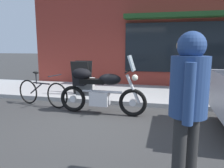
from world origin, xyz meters
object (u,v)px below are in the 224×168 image
at_px(touring_motorcycle, 97,88).
at_px(parked_bicycle, 42,92).
at_px(sandwich_board_sign, 82,78).
at_px(pedestrian_walking, 188,96).

xyz_separation_m(touring_motorcycle, parked_bicycle, (-1.65, 0.28, -0.24)).
relative_size(touring_motorcycle, sandwich_board_sign, 2.07).
bearing_deg(parked_bicycle, touring_motorcycle, -9.77).
distance_m(touring_motorcycle, pedestrian_walking, 3.20).
bearing_deg(pedestrian_walking, touring_motorcycle, 124.62).
bearing_deg(touring_motorcycle, sandwich_board_sign, 123.54).
xyz_separation_m(pedestrian_walking, sandwich_board_sign, (-2.73, 4.01, -0.46)).
height_order(pedestrian_walking, sandwich_board_sign, pedestrian_walking).
bearing_deg(touring_motorcycle, parked_bicycle, 170.23).
distance_m(pedestrian_walking, sandwich_board_sign, 4.87).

